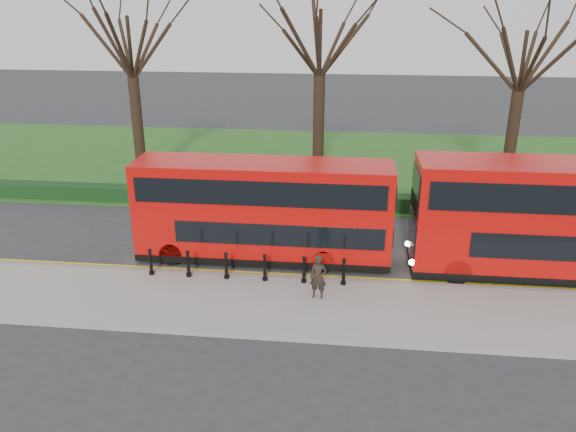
# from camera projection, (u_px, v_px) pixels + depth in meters

# --- Properties ---
(ground) EXTENTS (120.00, 120.00, 0.00)m
(ground) POSITION_uv_depth(u_px,v_px,m) (251.00, 266.00, 22.07)
(ground) COLOR #28282B
(ground) RESTS_ON ground
(pavement) EXTENTS (60.00, 4.00, 0.15)m
(pavement) POSITION_uv_depth(u_px,v_px,m) (236.00, 303.00, 19.27)
(pavement) COLOR gray
(pavement) RESTS_ON ground
(kerb) EXTENTS (60.00, 0.25, 0.16)m
(kerb) POSITION_uv_depth(u_px,v_px,m) (246.00, 276.00, 21.12)
(kerb) COLOR slate
(kerb) RESTS_ON ground
(grass_verge) EXTENTS (60.00, 18.00, 0.06)m
(grass_verge) POSITION_uv_depth(u_px,v_px,m) (291.00, 162.00, 35.95)
(grass_verge) COLOR #1F511B
(grass_verge) RESTS_ON ground
(hedge) EXTENTS (60.00, 0.90, 0.80)m
(hedge) POSITION_uv_depth(u_px,v_px,m) (274.00, 199.00, 28.22)
(hedge) COLOR black
(hedge) RESTS_ON ground
(yellow_line_outer) EXTENTS (60.00, 0.10, 0.01)m
(yellow_line_outer) POSITION_uv_depth(u_px,v_px,m) (248.00, 274.00, 21.42)
(yellow_line_outer) COLOR yellow
(yellow_line_outer) RESTS_ON ground
(yellow_line_inner) EXTENTS (60.00, 0.10, 0.01)m
(yellow_line_inner) POSITION_uv_depth(u_px,v_px,m) (249.00, 272.00, 21.61)
(yellow_line_inner) COLOR yellow
(yellow_line_inner) RESTS_ON ground
(tree_left) EXTENTS (6.87, 6.87, 10.73)m
(tree_left) POSITION_uv_depth(u_px,v_px,m) (129.00, 40.00, 29.31)
(tree_left) COLOR black
(tree_left) RESTS_ON ground
(tree_mid) EXTENTS (7.12, 7.12, 11.13)m
(tree_mid) POSITION_uv_depth(u_px,v_px,m) (320.00, 36.00, 28.18)
(tree_mid) COLOR black
(tree_mid) RESTS_ON ground
(tree_right) EXTENTS (6.41, 6.41, 10.01)m
(tree_right) POSITION_uv_depth(u_px,v_px,m) (524.00, 55.00, 27.46)
(tree_right) COLOR black
(tree_right) RESTS_ON ground
(bollard_row) EXTENTS (7.34, 0.15, 1.00)m
(bollard_row) POSITION_uv_depth(u_px,v_px,m) (245.00, 267.00, 20.58)
(bollard_row) COLOR black
(bollard_row) RESTS_ON pavement
(bus_lead) EXTENTS (10.05, 2.31, 4.00)m
(bus_lead) POSITION_uv_depth(u_px,v_px,m) (263.00, 211.00, 22.09)
(bus_lead) COLOR #B50B08
(bus_lead) RESTS_ON ground
(bus_rear) EXTENTS (11.04, 2.53, 4.39)m
(bus_rear) POSITION_uv_depth(u_px,v_px,m) (566.00, 221.00, 20.59)
(bus_rear) COLOR #B50B08
(bus_rear) RESTS_ON ground
(pedestrian) EXTENTS (0.61, 0.45, 1.57)m
(pedestrian) POSITION_uv_depth(u_px,v_px,m) (318.00, 277.00, 19.23)
(pedestrian) COLOR black
(pedestrian) RESTS_ON pavement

